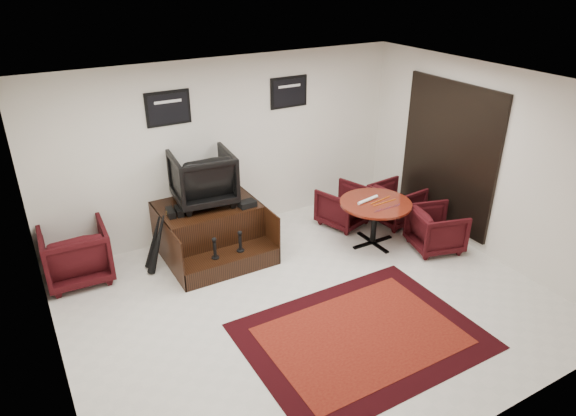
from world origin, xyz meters
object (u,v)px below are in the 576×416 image
object	(u,v)px
shine_chair	(203,175)
table_chair_corner	(437,227)
meeting_table	(375,207)
armchair_side	(76,251)
table_chair_window	(396,202)
table_chair_back	(343,204)
shine_podium	(210,230)

from	to	relation	value
shine_chair	table_chair_corner	distance (m)	3.64
shine_chair	meeting_table	size ratio (longest dim) A/B	0.80
armchair_side	table_chair_corner	xyz separation A→B (m)	(4.95, -1.87, -0.07)
shine_chair	table_chair_window	distance (m)	3.32
armchair_side	meeting_table	distance (m)	4.40
shine_chair	meeting_table	xyz separation A→B (m)	(2.31, -1.21, -0.57)
armchair_side	meeting_table	xyz separation A→B (m)	(4.21, -1.26, 0.19)
table_chair_back	table_chair_corner	bearing A→B (deg)	101.07
armchair_side	meeting_table	world-z (taller)	armchair_side
meeting_table	table_chair_window	size ratio (longest dim) A/B	1.48
armchair_side	table_chair_window	bearing A→B (deg)	172.76
table_chair_back	table_chair_corner	xyz separation A→B (m)	(0.76, -1.39, 0.00)
armchair_side	table_chair_window	xyz separation A→B (m)	(5.01, -0.86, -0.07)
table_chair_corner	table_chair_window	bearing A→B (deg)	11.92
shine_podium	table_chair_corner	size ratio (longest dim) A/B	2.06
meeting_table	table_chair_back	bearing A→B (deg)	91.96
table_chair_window	table_chair_corner	size ratio (longest dim) A/B	1.01
armchair_side	table_chair_corner	size ratio (longest dim) A/B	1.19
table_chair_back	armchair_side	bearing A→B (deg)	-24.11
armchair_side	table_chair_back	size ratio (longest dim) A/B	1.19
shine_podium	table_chair_window	bearing A→B (deg)	-11.92
meeting_table	table_chair_window	xyz separation A→B (m)	(0.80, 0.41, -0.26)
table_chair_window	table_chair_corner	distance (m)	1.01
armchair_side	shine_podium	bearing A→B (deg)	176.45
shine_podium	table_chair_back	xyz separation A→B (m)	(2.28, -0.28, 0.02)
table_chair_window	shine_podium	bearing A→B (deg)	72.90
shine_podium	armchair_side	size ratio (longest dim) A/B	1.73
shine_chair	table_chair_window	bearing A→B (deg)	170.99
shine_chair	table_chair_back	size ratio (longest dim) A/B	1.20
armchair_side	meeting_table	bearing A→B (deg)	165.76
shine_podium	armchair_side	xyz separation A→B (m)	(-1.90, 0.20, 0.09)
shine_podium	table_chair_window	xyz separation A→B (m)	(3.11, -0.66, 0.02)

